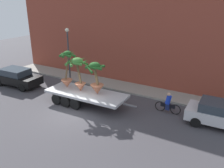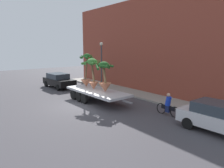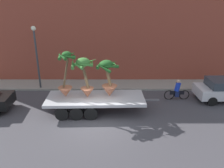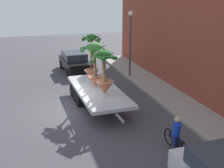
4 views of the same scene
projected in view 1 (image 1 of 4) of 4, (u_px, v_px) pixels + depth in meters
name	position (u px, v px, depth m)	size (l,w,h in m)	color
ground_plane	(75.00, 113.00, 16.65)	(60.00, 60.00, 0.00)	#423F44
sidewalk	(117.00, 85.00, 21.55)	(24.00, 2.20, 0.15)	gray
building_facade	(126.00, 33.00, 21.34)	(24.00, 1.20, 9.12)	brown
flatbed_trailer	(83.00, 94.00, 17.83)	(7.22, 2.53, 0.98)	#B7BABF
potted_palm_rear	(79.00, 72.00, 17.40)	(1.70, 1.72, 2.57)	#B26647
potted_palm_middle	(67.00, 72.00, 18.13)	(1.29, 1.25, 2.94)	#B26647
potted_palm_front	(96.00, 79.00, 16.97)	(1.50, 1.55, 2.38)	#B26647
cyclist	(168.00, 104.00, 16.50)	(1.84, 0.35, 1.54)	black
parked_car	(222.00, 114.00, 14.73)	(4.37, 2.08, 1.58)	silver
trailing_car	(17.00, 77.00, 21.40)	(4.54, 2.17, 1.58)	black
street_lamp	(68.00, 47.00, 22.06)	(0.36, 0.36, 4.83)	#383D42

